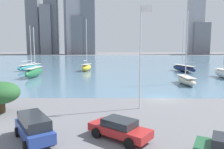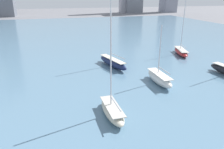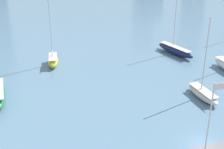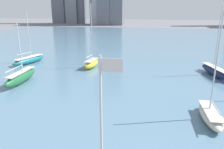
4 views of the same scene
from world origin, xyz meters
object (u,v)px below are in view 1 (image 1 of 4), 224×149
object	(u,v)px
sailboat_teal	(30,67)
sailboat_navy	(184,68)
sailboat_cream	(186,80)
sailboat_green	(34,72)
parked_suv_blue	(34,127)
sailboat_white	(224,73)
sailboat_yellow	(86,67)
parked_sedan_red	(119,128)
flag_pole	(141,53)

from	to	relation	value
sailboat_teal	sailboat_navy	bearing A→B (deg)	13.75
sailboat_navy	sailboat_cream	distance (m)	20.91
sailboat_green	sailboat_teal	world-z (taller)	sailboat_teal
sailboat_cream	sailboat_teal	size ratio (longest dim) A/B	1.03
sailboat_navy	parked_suv_blue	size ratio (longest dim) A/B	2.85
sailboat_navy	sailboat_white	distance (m)	12.84
sailboat_yellow	sailboat_teal	xyz separation A→B (m)	(-16.67, 1.36, -0.16)
sailboat_green	sailboat_teal	bearing A→B (deg)	113.61
sailboat_yellow	sailboat_white	world-z (taller)	sailboat_yellow
parked_suv_blue	sailboat_white	bearing A→B (deg)	13.04
parked_suv_blue	parked_sedan_red	bearing A→B (deg)	-31.05
sailboat_navy	sailboat_green	bearing A→B (deg)	-178.73
sailboat_white	parked_suv_blue	bearing A→B (deg)	-132.50
sailboat_cream	sailboat_yellow	xyz separation A→B (m)	(-21.17, 21.91, 0.24)
sailboat_navy	sailboat_yellow	bearing A→B (deg)	161.29
flag_pole	sailboat_cream	size ratio (longest dim) A/B	0.85
sailboat_navy	sailboat_green	size ratio (longest dim) A/B	1.26
flag_pole	sailboat_teal	distance (m)	48.12
sailboat_navy	parked_suv_blue	xyz separation A→B (m)	(-24.87, -44.43, 0.01)
sailboat_navy	sailboat_yellow	xyz separation A→B (m)	(-26.96, 1.82, 0.09)
sailboat_teal	sailboat_yellow	bearing A→B (deg)	13.26
flag_pole	sailboat_teal	world-z (taller)	sailboat_teal
flag_pole	sailboat_navy	distance (m)	39.71
flag_pole	parked_suv_blue	world-z (taller)	flag_pole
sailboat_teal	parked_sedan_red	bearing A→B (deg)	-44.13
sailboat_yellow	parked_suv_blue	world-z (taller)	sailboat_yellow
sailboat_white	parked_suv_blue	xyz separation A→B (m)	(-30.23, -32.77, 0.02)
sailboat_green	parked_suv_blue	distance (m)	35.87
sailboat_green	sailboat_white	xyz separation A→B (m)	(42.63, -0.89, -0.15)
sailboat_teal	sailboat_green	bearing A→B (deg)	-47.55
flag_pole	sailboat_green	distance (m)	33.27
sailboat_cream	parked_sedan_red	xyz separation A→B (m)	(-12.76, -23.98, -0.06)
parked_sedan_red	sailboat_green	bearing A→B (deg)	66.44
sailboat_green	sailboat_yellow	size ratio (longest dim) A/B	0.77
sailboat_teal	sailboat_white	bearing A→B (deg)	1.07
sailboat_cream	sailboat_green	bearing A→B (deg)	162.60
sailboat_cream	sailboat_navy	bearing A→B (deg)	73.01
parked_suv_blue	sailboat_navy	bearing A→B (deg)	26.50
flag_pole	parked_sedan_red	xyz separation A→B (m)	(-2.47, -8.14, -5.38)
sailboat_cream	sailboat_white	bearing A→B (deg)	36.18
flag_pole	parked_suv_blue	distance (m)	13.26
sailboat_navy	parked_sedan_red	bearing A→B (deg)	-127.68
sailboat_yellow	sailboat_navy	bearing A→B (deg)	4.95
sailboat_green	parked_sedan_red	bearing A→B (deg)	-61.60
sailboat_cream	parked_suv_blue	xyz separation A→B (m)	(-19.08, -24.33, 0.16)
sailboat_green	parked_suv_blue	bearing A→B (deg)	-70.71
sailboat_cream	sailboat_teal	xyz separation A→B (m)	(-37.84, 23.27, 0.08)
sailboat_navy	parked_sedan_red	world-z (taller)	sailboat_navy
sailboat_yellow	parked_sedan_red	distance (m)	46.66
sailboat_cream	parked_suv_blue	world-z (taller)	sailboat_cream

